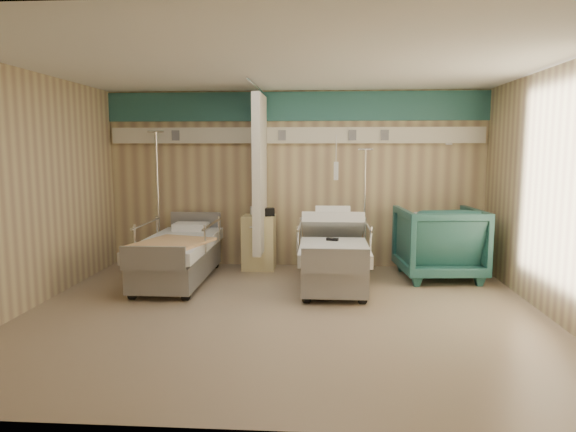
% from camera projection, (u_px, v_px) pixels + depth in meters
% --- Properties ---
extents(ground, '(6.00, 5.00, 0.00)m').
position_uv_depth(ground, '(283.00, 313.00, 5.93)').
color(ground, gray).
rests_on(ground, ground).
extents(room_walls, '(6.04, 5.04, 2.82)m').
position_uv_depth(room_walls, '(282.00, 151.00, 5.95)').
color(room_walls, tan).
rests_on(room_walls, ground).
extents(bed_right, '(1.00, 2.16, 0.63)m').
position_uv_depth(bed_right, '(333.00, 263.00, 7.14)').
color(bed_right, silver).
rests_on(bed_right, ground).
extents(bed_left, '(1.00, 2.16, 0.63)m').
position_uv_depth(bed_left, '(178.00, 260.00, 7.28)').
color(bed_left, silver).
rests_on(bed_left, ground).
extents(bedside_cabinet, '(0.50, 0.48, 0.85)m').
position_uv_depth(bedside_cabinet, '(259.00, 242.00, 8.09)').
color(bedside_cabinet, '#F1DD97').
rests_on(bedside_cabinet, ground).
extents(visitor_armchair, '(1.23, 1.26, 1.06)m').
position_uv_depth(visitor_armchair, '(439.00, 242.00, 7.49)').
color(visitor_armchair, '#20514D').
rests_on(visitor_armchair, ground).
extents(waffle_blanket, '(0.62, 0.55, 0.07)m').
position_uv_depth(waffle_blanket, '(439.00, 204.00, 7.38)').
color(waffle_blanket, silver).
rests_on(waffle_blanket, visitor_armchair).
extents(iv_stand_right, '(0.34, 0.34, 1.89)m').
position_uv_depth(iv_stand_right, '(364.00, 245.00, 8.07)').
color(iv_stand_right, silver).
rests_on(iv_stand_right, ground).
extents(iv_stand_left, '(0.39, 0.39, 2.17)m').
position_uv_depth(iv_stand_left, '(159.00, 239.00, 8.27)').
color(iv_stand_left, silver).
rests_on(iv_stand_left, ground).
extents(call_remote, '(0.17, 0.12, 0.04)m').
position_uv_depth(call_remote, '(332.00, 239.00, 7.07)').
color(call_remote, black).
rests_on(call_remote, bed_right).
extents(tan_blanket, '(1.08, 1.22, 0.04)m').
position_uv_depth(tan_blanket, '(171.00, 243.00, 6.78)').
color(tan_blanket, tan).
rests_on(tan_blanket, bed_left).
extents(toiletry_bag, '(0.26, 0.20, 0.12)m').
position_uv_depth(toiletry_bag, '(267.00, 212.00, 7.98)').
color(toiletry_bag, black).
rests_on(toiletry_bag, bedside_cabinet).
extents(white_cup, '(0.09, 0.09, 0.13)m').
position_uv_depth(white_cup, '(253.00, 211.00, 8.16)').
color(white_cup, white).
rests_on(white_cup, bedside_cabinet).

